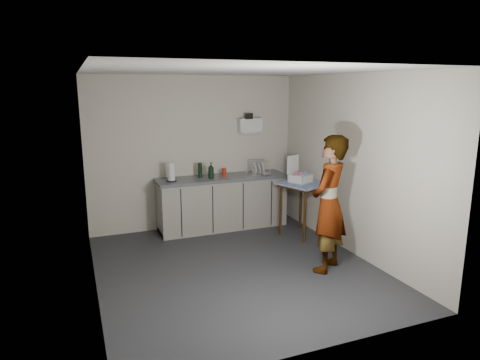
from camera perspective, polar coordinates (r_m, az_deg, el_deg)
name	(u,v)px	position (r m, az deg, el deg)	size (l,w,h in m)	color
ground	(236,268)	(5.92, -0.50, -11.68)	(4.00, 4.00, 0.00)	#26272B
wall_back	(194,153)	(7.38, -6.10, 3.62)	(3.60, 0.02, 2.60)	beige
wall_right	(352,165)	(6.37, 14.68, 1.91)	(0.02, 4.00, 2.60)	beige
wall_left	(90,186)	(5.17, -19.38, -0.75)	(0.02, 4.00, 2.60)	beige
ceiling	(236,71)	(5.41, -0.55, 14.31)	(3.60, 4.00, 0.01)	silver
kitchen_counter	(222,204)	(7.41, -2.36, -3.19)	(2.24, 0.62, 0.91)	black
wall_shelf	(250,125)	(7.59, 1.31, 7.32)	(0.42, 0.18, 0.37)	white
side_table	(303,189)	(7.02, 8.43, -1.25)	(0.88, 0.88, 0.89)	#3C220D
standing_man	(329,204)	(5.71, 11.76, -3.16)	(0.66, 0.44, 1.82)	#B2A593
soap_bottle	(211,170)	(7.12, -3.89, 1.28)	(0.11, 0.11, 0.27)	black
soda_can	(224,172)	(7.32, -2.12, 1.06)	(0.07, 0.07, 0.14)	red
dark_bottle	(200,170)	(7.21, -5.34, 1.30)	(0.07, 0.07, 0.25)	black
paper_towel	(171,172)	(6.98, -9.17, 1.00)	(0.17, 0.17, 0.31)	black
dish_rack	(258,171)	(7.46, 2.44, 1.19)	(0.36, 0.27, 0.25)	silver
bakery_box	(299,176)	(7.03, 7.93, 0.52)	(0.41, 0.41, 0.42)	white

